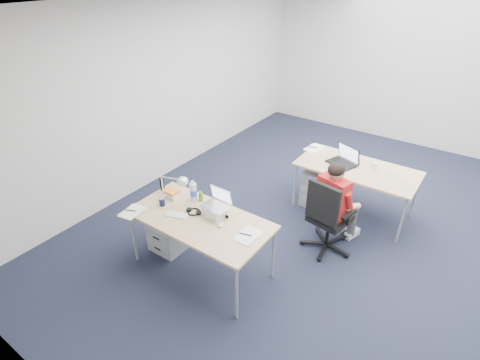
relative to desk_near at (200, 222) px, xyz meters
The scene contains 24 objects.
floor 2.03m from the desk_near, 58.72° to the left, with size 7.00×7.00×0.00m, color black.
room 2.17m from the desk_near, 58.72° to the left, with size 6.02×7.02×2.80m.
desk_near is the anchor object (origin of this frame).
desk_far 2.36m from the desk_near, 64.83° to the left, with size 1.60×0.80×0.73m.
office_chair 1.61m from the desk_near, 48.78° to the left, with size 0.73×0.73×1.01m.
seated_person 1.71m from the desk_near, 51.55° to the left, with size 0.48×0.70×1.19m.
drawer_pedestal_near 0.72m from the desk_near, behind, with size 0.40×0.50×0.55m, color #AAACB0.
drawer_pedestal_far 2.20m from the desk_near, 76.43° to the left, with size 0.40×0.50×0.55m, color #AAACB0.
silver_laptop 0.26m from the desk_near, 52.21° to the left, with size 0.29×0.23×0.31m, color silver, non-canonical shape.
wireless_keyboard 0.27m from the desk_near, 156.75° to the right, with size 0.24×0.10×0.01m, color white.
computer_mouse 0.28m from the desk_near, ahead, with size 0.05×0.09×0.03m, color white.
headphones 0.15m from the desk_near, 159.67° to the left, with size 0.19×0.15×0.03m, color black, non-canonical shape.
can_koozie 0.53m from the desk_near, behind, with size 0.06×0.06×0.11m, color #13193B.
water_bottle 0.42m from the desk_near, 140.91° to the left, with size 0.08×0.08×0.26m, color silver.
bear_figurine 0.37m from the desk_near, 127.90° to the left, with size 0.07×0.05×0.13m, color #3E7D21, non-canonical shape.
book_stack 0.58m from the desk_near, 165.65° to the left, with size 0.19×0.14×0.08m, color silver.
cordless_phone 0.78m from the desk_near, 166.28° to the left, with size 0.05×0.03×0.17m, color black.
papers_left 0.78m from the desk_near, 153.46° to the right, with size 0.19×0.28×0.01m, color #D8CB7D.
papers_right 0.60m from the desk_near, ahead, with size 0.20×0.28×0.01m, color #D8CB7D.
sunglasses 0.28m from the desk_near, 40.68° to the left, with size 0.11×0.05×0.03m, color black, non-canonical shape.
desk_lamp 0.53m from the desk_near, behind, with size 0.38×0.14×0.43m, color silver, non-canonical shape.
dark_laptop 2.24m from the desk_near, 69.68° to the left, with size 0.37×0.36×0.27m, color black, non-canonical shape.
far_cup 2.52m from the desk_near, 61.81° to the left, with size 0.07×0.07×0.10m, color white.
far_papers 2.35m from the desk_near, 83.85° to the left, with size 0.21×0.30×0.01m, color white.
Camera 1 is at (1.28, -4.09, 3.17)m, focal length 28.00 mm.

